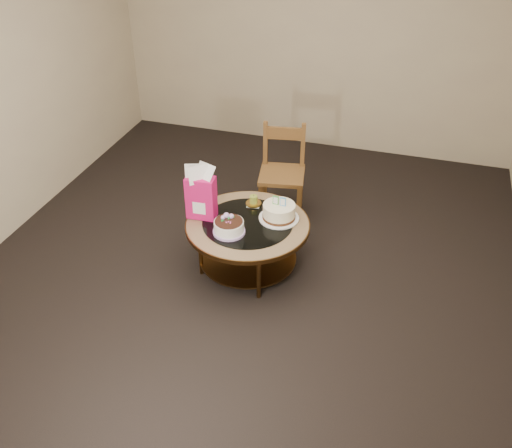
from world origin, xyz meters
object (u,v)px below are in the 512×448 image
(gift_bag, at_px, (201,192))
(dining_chair, at_px, (282,172))
(decorated_cake, at_px, (229,227))
(cream_cake, at_px, (279,212))
(coffee_table, at_px, (248,230))

(gift_bag, distance_m, dining_chair, 1.05)
(decorated_cake, height_order, gift_bag, gift_bag)
(cream_cake, relative_size, gift_bag, 0.70)
(gift_bag, height_order, dining_chair, gift_bag)
(decorated_cake, height_order, dining_chair, dining_chair)
(coffee_table, distance_m, cream_cake, 0.30)
(gift_bag, xyz_separation_m, dining_chair, (0.44, 0.93, -0.24))
(dining_chair, bearing_deg, gift_bag, -125.28)
(gift_bag, bearing_deg, decorated_cake, -31.42)
(cream_cake, bearing_deg, gift_bag, -161.95)
(decorated_cake, distance_m, cream_cake, 0.45)
(coffee_table, height_order, gift_bag, gift_bag)
(gift_bag, bearing_deg, cream_cake, 10.57)
(coffee_table, distance_m, dining_chair, 0.91)
(cream_cake, distance_m, gift_bag, 0.65)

